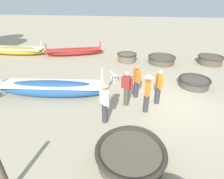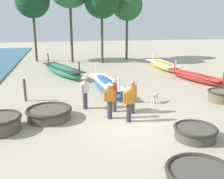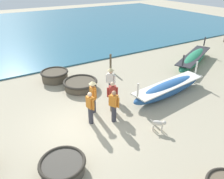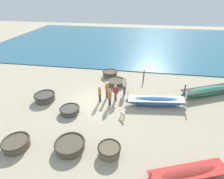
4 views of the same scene
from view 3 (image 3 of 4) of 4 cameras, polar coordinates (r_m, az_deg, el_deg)
ground_plane at (r=9.88m, az=-8.49°, el=-9.71°), size 80.00×80.00×0.00m
sea at (r=29.69m, az=-17.81°, el=15.16°), size 28.00×52.00×0.10m
coracle_center at (r=12.91m, az=-8.23°, el=1.40°), size 2.01×2.01×0.51m
coracle_beside_post at (r=14.21m, az=-14.72°, el=3.60°), size 1.71×1.71×0.63m
coracle_upturned at (r=7.98m, az=-12.76°, el=-18.88°), size 1.60×1.60×0.47m
long_boat_white_hull at (r=12.44m, az=14.63°, el=0.33°), size 1.55×5.27×1.42m
long_boat_ochre_hull at (r=17.46m, az=20.54°, el=7.56°), size 3.36×5.73×1.45m
fisherman_with_hat at (r=9.67m, az=0.50°, el=-4.21°), size 0.47×0.36×1.57m
fisherman_hauling at (r=9.61m, az=-5.68°, el=-4.61°), size 0.52×0.28×1.57m
fisherman_by_coracle at (r=10.30m, az=-4.96°, el=-1.38°), size 0.53×0.36×1.67m
fisherman_standing_right at (r=11.66m, az=-0.34°, el=2.43°), size 0.42×0.39×1.67m
fisherman_crouching at (r=10.41m, az=0.11°, el=-1.67°), size 0.34×0.49×1.57m
dog at (r=9.58m, az=12.20°, el=-8.68°), size 0.54×0.50×0.55m
mooring_post_shoreline at (r=15.02m, az=-0.38°, el=7.02°), size 0.14×0.14×1.23m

